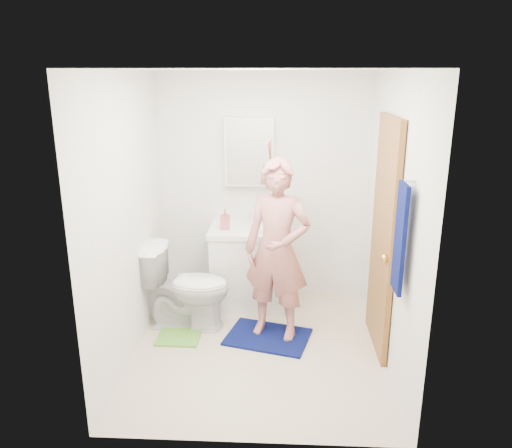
% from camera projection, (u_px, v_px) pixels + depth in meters
% --- Properties ---
extents(floor, '(2.20, 2.40, 0.02)m').
position_uv_depth(floor, '(259.00, 349.00, 4.49)').
color(floor, beige).
rests_on(floor, ground).
extents(ceiling, '(2.20, 2.40, 0.02)m').
position_uv_depth(ceiling, '(259.00, 68.00, 3.79)').
color(ceiling, white).
rests_on(ceiling, ground).
extents(wall_back, '(2.20, 0.02, 2.40)m').
position_uv_depth(wall_back, '(264.00, 188.00, 5.30)').
color(wall_back, silver).
rests_on(wall_back, ground).
extents(wall_front, '(2.20, 0.02, 2.40)m').
position_uv_depth(wall_front, '(250.00, 278.00, 2.99)').
color(wall_front, silver).
rests_on(wall_front, ground).
extents(wall_left, '(0.02, 2.40, 2.40)m').
position_uv_depth(wall_left, '(127.00, 219.00, 4.20)').
color(wall_left, silver).
rests_on(wall_left, ground).
extents(wall_right, '(0.02, 2.40, 2.40)m').
position_uv_depth(wall_right, '(394.00, 222.00, 4.09)').
color(wall_right, silver).
rests_on(wall_right, ground).
extents(vanity_cabinet, '(0.75, 0.55, 0.80)m').
position_uv_depth(vanity_cabinet, '(248.00, 268.00, 5.26)').
color(vanity_cabinet, white).
rests_on(vanity_cabinet, floor).
extents(countertop, '(0.79, 0.59, 0.05)m').
position_uv_depth(countertop, '(248.00, 230.00, 5.13)').
color(countertop, white).
rests_on(countertop, vanity_cabinet).
extents(sink_basin, '(0.40, 0.40, 0.03)m').
position_uv_depth(sink_basin, '(248.00, 229.00, 5.13)').
color(sink_basin, white).
rests_on(sink_basin, countertop).
extents(faucet, '(0.03, 0.03, 0.12)m').
position_uv_depth(faucet, '(249.00, 217.00, 5.28)').
color(faucet, silver).
rests_on(faucet, countertop).
extents(medicine_cabinet, '(0.50, 0.12, 0.70)m').
position_uv_depth(medicine_cabinet, '(249.00, 152.00, 5.12)').
color(medicine_cabinet, white).
rests_on(medicine_cabinet, wall_back).
extents(mirror_panel, '(0.46, 0.01, 0.66)m').
position_uv_depth(mirror_panel, '(249.00, 153.00, 5.06)').
color(mirror_panel, white).
rests_on(mirror_panel, wall_back).
extents(door, '(0.05, 0.80, 2.05)m').
position_uv_depth(door, '(383.00, 237.00, 4.29)').
color(door, '#9B632A').
rests_on(door, ground).
extents(door_knob, '(0.07, 0.07, 0.07)m').
position_uv_depth(door_knob, '(385.00, 258.00, 4.00)').
color(door_knob, gold).
rests_on(door_knob, door).
extents(towel, '(0.03, 0.24, 0.80)m').
position_uv_depth(towel, '(400.00, 239.00, 3.53)').
color(towel, '#08104E').
rests_on(towel, wall_right).
extents(towel_hook, '(0.06, 0.02, 0.02)m').
position_uv_depth(towel_hook, '(411.00, 181.00, 3.41)').
color(towel_hook, silver).
rests_on(towel_hook, wall_right).
extents(toilet, '(0.84, 0.52, 0.83)m').
position_uv_depth(toilet, '(187.00, 286.00, 4.79)').
color(toilet, white).
rests_on(toilet, floor).
extents(bath_mat, '(0.86, 0.71, 0.02)m').
position_uv_depth(bath_mat, '(268.00, 337.00, 4.66)').
color(bath_mat, '#08104E').
rests_on(bath_mat, floor).
extents(green_rug, '(0.40, 0.34, 0.02)m').
position_uv_depth(green_rug, '(179.00, 337.00, 4.66)').
color(green_rug, '#66AA38').
rests_on(green_rug, floor).
extents(soap_dispenser, '(0.10, 0.10, 0.21)m').
position_uv_depth(soap_dispenser, '(225.00, 219.00, 5.06)').
color(soap_dispenser, '#B95756').
rests_on(soap_dispenser, countertop).
extents(toothbrush_cup, '(0.14, 0.14, 0.09)m').
position_uv_depth(toothbrush_cup, '(277.00, 221.00, 5.19)').
color(toothbrush_cup, '#654394').
rests_on(toothbrush_cup, countertop).
extents(man, '(0.70, 0.56, 1.66)m').
position_uv_depth(man, '(277.00, 250.00, 4.47)').
color(man, '#B76D67').
rests_on(man, bath_mat).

